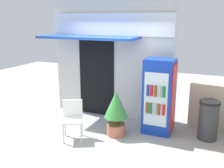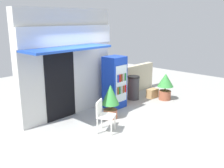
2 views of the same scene
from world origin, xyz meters
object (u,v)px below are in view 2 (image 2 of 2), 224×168
(potted_plant_near_shop, at_px, (110,99))
(cardboard_box, at_px, (152,93))
(potted_plant_curbside, at_px, (165,84))
(trash_bin, at_px, (133,88))
(drink_cooler, at_px, (115,82))
(plastic_chair, at_px, (103,114))

(potted_plant_near_shop, relative_size, cardboard_box, 2.45)
(potted_plant_curbside, xyz_separation_m, trash_bin, (-0.75, 0.87, -0.14))
(potted_plant_near_shop, distance_m, cardboard_box, 2.58)
(drink_cooler, relative_size, potted_plant_near_shop, 1.66)
(trash_bin, relative_size, cardboard_box, 2.06)
(potted_plant_near_shop, height_order, potted_plant_curbside, potted_plant_near_shop)
(plastic_chair, xyz_separation_m, potted_plant_curbside, (3.45, 0.25, 0.08))
(plastic_chair, bearing_deg, trash_bin, 22.56)
(potted_plant_near_shop, bearing_deg, plastic_chair, -148.15)
(plastic_chair, relative_size, cardboard_box, 2.00)
(plastic_chair, relative_size, trash_bin, 0.97)
(potted_plant_curbside, bearing_deg, trash_bin, 130.55)
(drink_cooler, height_order, cardboard_box, drink_cooler)
(drink_cooler, bearing_deg, potted_plant_near_shop, -145.45)
(drink_cooler, bearing_deg, cardboard_box, -11.40)
(potted_plant_curbside, bearing_deg, plastic_chair, -175.84)
(potted_plant_curbside, distance_m, trash_bin, 1.16)
(potted_plant_curbside, xyz_separation_m, cardboard_box, (-0.11, 0.47, -0.41))
(trash_bin, bearing_deg, potted_plant_near_shop, -161.86)
(drink_cooler, xyz_separation_m, plastic_chair, (-1.63, -1.06, -0.36))
(plastic_chair, bearing_deg, cardboard_box, 12.13)
(potted_plant_near_shop, distance_m, potted_plant_curbside, 2.66)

